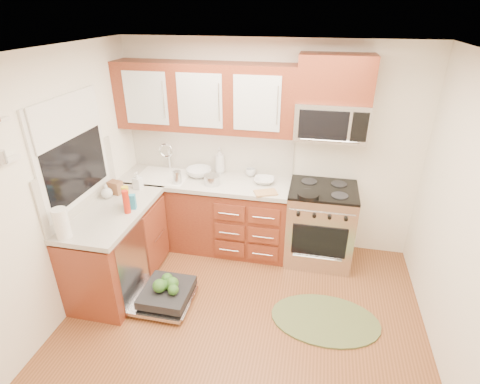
% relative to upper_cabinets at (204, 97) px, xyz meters
% --- Properties ---
extents(floor, '(3.50, 3.50, 0.00)m').
position_rel_upper_cabinets_xyz_m(floor, '(0.73, -1.57, -1.88)').
color(floor, brown).
rests_on(floor, ground).
extents(ceiling, '(3.50, 3.50, 0.00)m').
position_rel_upper_cabinets_xyz_m(ceiling, '(0.73, -1.57, 0.62)').
color(ceiling, white).
rests_on(ceiling, ground).
extents(wall_back, '(3.50, 0.04, 2.50)m').
position_rel_upper_cabinets_xyz_m(wall_back, '(0.73, 0.18, -0.62)').
color(wall_back, white).
rests_on(wall_back, ground).
extents(wall_left, '(0.04, 3.50, 2.50)m').
position_rel_upper_cabinets_xyz_m(wall_left, '(-1.02, -1.57, -0.62)').
color(wall_left, white).
rests_on(wall_left, ground).
extents(base_cabinet_back, '(2.05, 0.60, 0.85)m').
position_rel_upper_cabinets_xyz_m(base_cabinet_back, '(0.00, -0.12, -1.45)').
color(base_cabinet_back, maroon).
rests_on(base_cabinet_back, ground).
extents(base_cabinet_left, '(0.60, 1.25, 0.85)m').
position_rel_upper_cabinets_xyz_m(base_cabinet_left, '(-0.72, -1.05, -1.45)').
color(base_cabinet_left, maroon).
rests_on(base_cabinet_left, ground).
extents(countertop_back, '(2.07, 0.64, 0.05)m').
position_rel_upper_cabinets_xyz_m(countertop_back, '(0.00, -0.14, -0.97)').
color(countertop_back, beige).
rests_on(countertop_back, base_cabinet_back).
extents(countertop_left, '(0.64, 1.27, 0.05)m').
position_rel_upper_cabinets_xyz_m(countertop_left, '(-0.71, -1.05, -0.97)').
color(countertop_left, beige).
rests_on(countertop_left, base_cabinet_left).
extents(backsplash_back, '(2.05, 0.02, 0.57)m').
position_rel_upper_cabinets_xyz_m(backsplash_back, '(0.00, 0.16, -0.67)').
color(backsplash_back, beige).
rests_on(backsplash_back, ground).
extents(backsplash_left, '(0.02, 1.25, 0.57)m').
position_rel_upper_cabinets_xyz_m(backsplash_left, '(-1.01, -1.05, -0.67)').
color(backsplash_left, beige).
rests_on(backsplash_left, ground).
extents(upper_cabinets, '(2.05, 0.35, 0.75)m').
position_rel_upper_cabinets_xyz_m(upper_cabinets, '(0.00, 0.00, 0.00)').
color(upper_cabinets, maroon).
rests_on(upper_cabinets, ground).
extents(cabinet_over_mw, '(0.76, 0.35, 0.47)m').
position_rel_upper_cabinets_xyz_m(cabinet_over_mw, '(1.41, 0.00, 0.26)').
color(cabinet_over_mw, maroon).
rests_on(cabinet_over_mw, ground).
extents(range, '(0.76, 0.64, 0.95)m').
position_rel_upper_cabinets_xyz_m(range, '(1.41, -0.15, -1.40)').
color(range, silver).
rests_on(range, ground).
extents(microwave, '(0.76, 0.38, 0.40)m').
position_rel_upper_cabinets_xyz_m(microwave, '(1.41, -0.02, -0.18)').
color(microwave, silver).
rests_on(microwave, ground).
extents(sink, '(0.62, 0.50, 0.26)m').
position_rel_upper_cabinets_xyz_m(sink, '(-0.52, -0.16, -1.07)').
color(sink, white).
rests_on(sink, ground).
extents(dishwasher, '(0.70, 0.60, 0.20)m').
position_rel_upper_cabinets_xyz_m(dishwasher, '(-0.13, -1.27, -1.77)').
color(dishwasher, silver).
rests_on(dishwasher, ground).
extents(window, '(0.03, 1.05, 1.05)m').
position_rel_upper_cabinets_xyz_m(window, '(-1.01, -1.07, -0.32)').
color(window, white).
rests_on(window, ground).
extents(window_blind, '(0.02, 0.96, 0.40)m').
position_rel_upper_cabinets_xyz_m(window_blind, '(-0.98, -1.07, 0.00)').
color(window_blind, white).
rests_on(window_blind, ground).
extents(rug, '(1.10, 0.74, 0.02)m').
position_rel_upper_cabinets_xyz_m(rug, '(1.52, -1.18, -1.86)').
color(rug, '#5E6E3F').
rests_on(rug, ground).
extents(skillet, '(0.25, 0.25, 0.04)m').
position_rel_upper_cabinets_xyz_m(skillet, '(1.24, -0.40, -0.90)').
color(skillet, black).
rests_on(skillet, range).
extents(stock_pot, '(0.19, 0.19, 0.11)m').
position_rel_upper_cabinets_xyz_m(stock_pot, '(0.13, -0.25, -0.89)').
color(stock_pot, silver).
rests_on(stock_pot, countertop_back).
extents(cutting_board, '(0.29, 0.25, 0.02)m').
position_rel_upper_cabinets_xyz_m(cutting_board, '(0.77, -0.35, -0.94)').
color(cutting_board, tan).
rests_on(cutting_board, countertop_back).
extents(canister, '(0.13, 0.13, 0.16)m').
position_rel_upper_cabinets_xyz_m(canister, '(-0.27, -0.32, -0.87)').
color(canister, silver).
rests_on(canister, countertop_back).
extents(paper_towel_roll, '(0.16, 0.16, 0.29)m').
position_rel_upper_cabinets_xyz_m(paper_towel_roll, '(-0.88, -1.59, -0.81)').
color(paper_towel_roll, white).
rests_on(paper_towel_roll, countertop_left).
extents(mustard_bottle, '(0.09, 0.09, 0.23)m').
position_rel_upper_cabinets_xyz_m(mustard_bottle, '(-0.59, -0.95, -0.84)').
color(mustard_bottle, gold).
rests_on(mustard_bottle, countertop_left).
extents(red_bottle, '(0.07, 0.07, 0.25)m').
position_rel_upper_cabinets_xyz_m(red_bottle, '(-0.52, -1.07, -0.83)').
color(red_bottle, red).
rests_on(red_bottle, countertop_left).
extents(wooden_box, '(0.16, 0.13, 0.14)m').
position_rel_upper_cabinets_xyz_m(wooden_box, '(-0.85, -0.69, -0.88)').
color(wooden_box, brown).
rests_on(wooden_box, countertop_left).
extents(blue_carton, '(0.11, 0.08, 0.16)m').
position_rel_upper_cabinets_xyz_m(blue_carton, '(-0.52, -0.98, -0.87)').
color(blue_carton, teal).
rests_on(blue_carton, countertop_left).
extents(bowl_a, '(0.26, 0.26, 0.06)m').
position_rel_upper_cabinets_xyz_m(bowl_a, '(0.71, -0.09, -0.92)').
color(bowl_a, '#999999').
rests_on(bowl_a, countertop_back).
extents(bowl_b, '(0.38, 0.38, 0.10)m').
position_rel_upper_cabinets_xyz_m(bowl_b, '(-0.09, -0.05, -0.90)').
color(bowl_b, '#999999').
rests_on(bowl_b, countertop_back).
extents(cup, '(0.14, 0.14, 0.10)m').
position_rel_upper_cabinets_xyz_m(cup, '(0.52, 0.07, -0.90)').
color(cup, '#999999').
rests_on(cup, countertop_back).
extents(soap_bottle_a, '(0.13, 0.13, 0.32)m').
position_rel_upper_cabinets_xyz_m(soap_bottle_a, '(0.13, 0.10, -0.79)').
color(soap_bottle_a, '#999999').
rests_on(soap_bottle_a, countertop_back).
extents(soap_bottle_b, '(0.10, 0.10, 0.20)m').
position_rel_upper_cabinets_xyz_m(soap_bottle_b, '(-0.67, -0.52, -0.85)').
color(soap_bottle_b, '#999999').
rests_on(soap_bottle_b, countertop_left).
extents(soap_bottle_c, '(0.16, 0.16, 0.16)m').
position_rel_upper_cabinets_xyz_m(soap_bottle_c, '(-0.90, -0.81, -0.87)').
color(soap_bottle_c, '#999999').
rests_on(soap_bottle_c, countertop_left).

